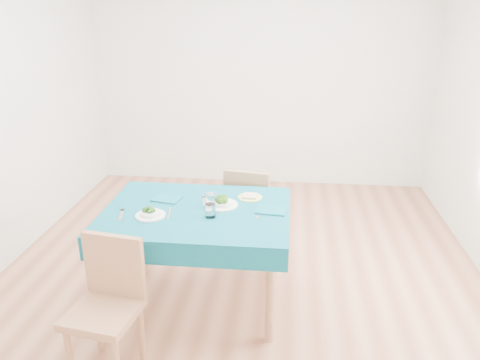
# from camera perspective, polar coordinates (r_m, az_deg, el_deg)

# --- Properties ---
(room_shell) EXTENTS (4.02, 4.52, 2.73)m
(room_shell) POSITION_cam_1_polar(r_m,az_deg,el_deg) (3.43, 0.00, 7.82)
(room_shell) COLOR brown
(room_shell) RESTS_ON ground
(table) EXTENTS (1.29, 0.98, 0.76)m
(table) POSITION_cam_1_polar(r_m,az_deg,el_deg) (3.47, -5.12, -9.37)
(table) COLOR #084C5D
(table) RESTS_ON ground
(chair_near) EXTENTS (0.44, 0.47, 0.96)m
(chair_near) POSITION_cam_1_polar(r_m,az_deg,el_deg) (2.90, -16.46, -14.51)
(chair_near) COLOR #996848
(chair_near) RESTS_ON ground
(chair_far) EXTENTS (0.43, 0.46, 0.93)m
(chair_far) POSITION_cam_1_polar(r_m,az_deg,el_deg) (4.04, 1.33, -3.39)
(chair_far) COLOR #996848
(chair_far) RESTS_ON ground
(bowl_near) EXTENTS (0.20, 0.20, 0.06)m
(bowl_near) POSITION_cam_1_polar(r_m,az_deg,el_deg) (3.23, -10.88, -3.86)
(bowl_near) COLOR white
(bowl_near) RESTS_ON table
(bowl_far) EXTENTS (0.23, 0.23, 0.07)m
(bowl_far) POSITION_cam_1_polar(r_m,az_deg,el_deg) (3.33, -2.25, -2.59)
(bowl_far) COLOR white
(bowl_far) RESTS_ON table
(fork_near) EXTENTS (0.07, 0.19, 0.00)m
(fork_near) POSITION_cam_1_polar(r_m,az_deg,el_deg) (3.30, -14.28, -4.16)
(fork_near) COLOR silver
(fork_near) RESTS_ON table
(knife_near) EXTENTS (0.05, 0.20, 0.00)m
(knife_near) POSITION_cam_1_polar(r_m,az_deg,el_deg) (3.26, -8.60, -4.02)
(knife_near) COLOR silver
(knife_near) RESTS_ON table
(fork_far) EXTENTS (0.06, 0.18, 0.00)m
(fork_far) POSITION_cam_1_polar(r_m,az_deg,el_deg) (3.43, -4.36, -2.56)
(fork_far) COLOR silver
(fork_far) RESTS_ON table
(knife_far) EXTENTS (0.07, 0.19, 0.00)m
(knife_far) POSITION_cam_1_polar(r_m,az_deg,el_deg) (3.23, 2.60, -4.01)
(knife_far) COLOR silver
(knife_far) RESTS_ON table
(napkin_near) EXTENTS (0.22, 0.17, 0.01)m
(napkin_near) POSITION_cam_1_polar(r_m,az_deg,el_deg) (3.48, -8.94, -2.31)
(napkin_near) COLOR #0C5567
(napkin_near) RESTS_ON table
(napkin_far) EXTENTS (0.22, 0.17, 0.01)m
(napkin_far) POSITION_cam_1_polar(r_m,az_deg,el_deg) (3.26, 3.76, -3.72)
(napkin_far) COLOR #0C5567
(napkin_far) RESTS_ON table
(tumbler_center) EXTENTS (0.07, 0.07, 0.09)m
(tumbler_center) POSITION_cam_1_polar(r_m,az_deg,el_deg) (3.32, -3.62, -2.48)
(tumbler_center) COLOR white
(tumbler_center) RESTS_ON table
(tumbler_side) EXTENTS (0.07, 0.07, 0.09)m
(tumbler_side) POSITION_cam_1_polar(r_m,az_deg,el_deg) (3.16, -3.64, -3.74)
(tumbler_side) COLOR white
(tumbler_side) RESTS_ON table
(side_plate) EXTENTS (0.18, 0.18, 0.01)m
(side_plate) POSITION_cam_1_polar(r_m,az_deg,el_deg) (3.48, 1.24, -2.13)
(side_plate) COLOR #C1CE64
(side_plate) RESTS_ON table
(bread_slice) EXTENTS (0.11, 0.11, 0.02)m
(bread_slice) POSITION_cam_1_polar(r_m,az_deg,el_deg) (3.47, 1.24, -1.95)
(bread_slice) COLOR beige
(bread_slice) RESTS_ON side_plate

